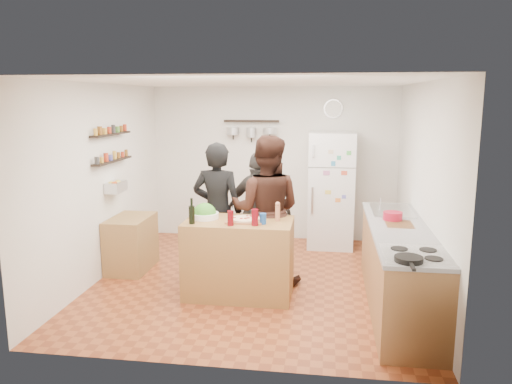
% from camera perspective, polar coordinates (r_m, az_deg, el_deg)
% --- Properties ---
extents(room_shell, '(4.20, 4.20, 4.20)m').
position_cam_1_polar(room_shell, '(6.54, 0.36, 1.32)').
color(room_shell, brown).
rests_on(room_shell, ground).
extents(prep_island, '(1.25, 0.72, 0.91)m').
position_cam_1_polar(prep_island, '(5.94, -1.96, -7.54)').
color(prep_island, olive).
rests_on(prep_island, floor).
extents(pizza_board, '(0.42, 0.34, 0.02)m').
position_cam_1_polar(pizza_board, '(5.78, -1.24, -3.26)').
color(pizza_board, '#975A37').
rests_on(pizza_board, prep_island).
extents(pizza, '(0.34, 0.34, 0.02)m').
position_cam_1_polar(pizza, '(5.78, -1.24, -3.08)').
color(pizza, tan).
rests_on(pizza, pizza_board).
extents(salad_bowl, '(0.33, 0.33, 0.07)m').
position_cam_1_polar(salad_bowl, '(5.94, -5.90, -2.70)').
color(salad_bowl, white).
rests_on(salad_bowl, prep_island).
extents(wine_bottle, '(0.07, 0.07, 0.21)m').
position_cam_1_polar(wine_bottle, '(5.69, -7.35, -2.60)').
color(wine_bottle, black).
rests_on(wine_bottle, prep_island).
extents(wine_glass_near, '(0.07, 0.07, 0.17)m').
position_cam_1_polar(wine_glass_near, '(5.58, -2.94, -3.00)').
color(wine_glass_near, '#5D080D').
rests_on(wine_glass_near, prep_island).
extents(wine_glass_far, '(0.08, 0.08, 0.19)m').
position_cam_1_polar(wine_glass_far, '(5.57, -0.13, -2.92)').
color(wine_glass_far, '#620811').
rests_on(wine_glass_far, prep_island).
extents(pepper_mill, '(0.06, 0.06, 0.18)m').
position_cam_1_polar(pepper_mill, '(5.78, 2.49, -2.45)').
color(pepper_mill, '#AD6B48').
rests_on(pepper_mill, prep_island).
extents(salt_canister, '(0.08, 0.08, 0.12)m').
position_cam_1_polar(salt_canister, '(5.64, 0.80, -3.07)').
color(salt_canister, navy).
rests_on(salt_canister, prep_island).
extents(person_left, '(0.67, 0.46, 1.78)m').
position_cam_1_polar(person_left, '(6.42, -4.42, -2.17)').
color(person_left, black).
rests_on(person_left, floor).
extents(person_center, '(0.94, 0.75, 1.87)m').
position_cam_1_polar(person_center, '(6.23, 1.16, -2.11)').
color(person_center, black).
rests_on(person_center, floor).
extents(person_back, '(1.02, 0.68, 1.61)m').
position_cam_1_polar(person_back, '(6.81, 0.34, -2.14)').
color(person_back, '#302D2A').
rests_on(person_back, floor).
extents(counter_run, '(0.63, 2.63, 0.90)m').
position_cam_1_polar(counter_run, '(5.82, 16.02, -8.41)').
color(counter_run, '#9E7042').
rests_on(counter_run, floor).
extents(stove_top, '(0.60, 0.62, 0.02)m').
position_cam_1_polar(stove_top, '(4.79, 17.80, -6.88)').
color(stove_top, white).
rests_on(stove_top, counter_run).
extents(skillet, '(0.25, 0.25, 0.05)m').
position_cam_1_polar(skillet, '(4.54, 17.05, -7.34)').
color(skillet, black).
rests_on(skillet, stove_top).
extents(sink, '(0.50, 0.80, 0.03)m').
position_cam_1_polar(sink, '(6.51, 15.25, -2.11)').
color(sink, silver).
rests_on(sink, counter_run).
extents(cutting_board, '(0.30, 0.40, 0.02)m').
position_cam_1_polar(cutting_board, '(5.85, 16.04, -3.63)').
color(cutting_board, brown).
rests_on(cutting_board, counter_run).
extents(red_bowl, '(0.22, 0.22, 0.09)m').
position_cam_1_polar(red_bowl, '(6.01, 15.36, -2.65)').
color(red_bowl, maroon).
rests_on(red_bowl, counter_run).
extents(fridge, '(0.70, 0.68, 1.80)m').
position_cam_1_polar(fridge, '(7.88, 8.58, 0.22)').
color(fridge, white).
rests_on(fridge, floor).
extents(wall_clock, '(0.30, 0.03, 0.30)m').
position_cam_1_polar(wall_clock, '(8.09, 8.82, 9.39)').
color(wall_clock, silver).
rests_on(wall_clock, back_wall).
extents(spice_shelf_lower, '(0.12, 1.00, 0.02)m').
position_cam_1_polar(spice_shelf_lower, '(6.86, -16.07, 3.45)').
color(spice_shelf_lower, black).
rests_on(spice_shelf_lower, left_wall).
extents(spice_shelf_upper, '(0.12, 1.00, 0.02)m').
position_cam_1_polar(spice_shelf_upper, '(6.83, -16.22, 6.37)').
color(spice_shelf_upper, black).
rests_on(spice_shelf_upper, left_wall).
extents(produce_basket, '(0.18, 0.35, 0.14)m').
position_cam_1_polar(produce_basket, '(6.90, -15.69, 0.57)').
color(produce_basket, silver).
rests_on(produce_basket, left_wall).
extents(side_table, '(0.50, 0.80, 0.73)m').
position_cam_1_polar(side_table, '(7.04, -14.07, -5.72)').
color(side_table, '#A77C46').
rests_on(side_table, floor).
extents(pot_rack, '(0.90, 0.04, 0.04)m').
position_cam_1_polar(pot_rack, '(8.11, -0.53, 8.10)').
color(pot_rack, black).
rests_on(pot_rack, back_wall).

